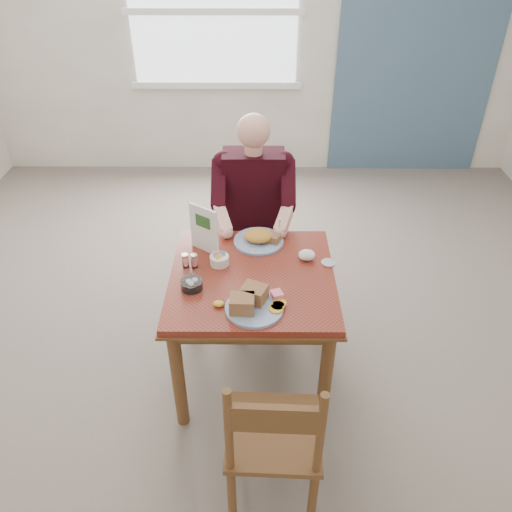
{
  "coord_description": "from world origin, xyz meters",
  "views": [
    {
      "loc": [
        0.03,
        -2.18,
        2.4
      ],
      "look_at": [
        0.02,
        0.0,
        0.87
      ],
      "focal_mm": 35.0,
      "sensor_mm": 36.0,
      "label": 1
    }
  ],
  "objects_px": {
    "table": "(252,290)",
    "diner": "(254,202)",
    "far_plate": "(260,238)",
    "chair_near": "(274,440)",
    "chair_far": "(254,237)",
    "near_plate": "(252,302)"
  },
  "relations": [
    {
      "from": "chair_near",
      "to": "far_plate",
      "type": "bearing_deg",
      "value": 93.09
    },
    {
      "from": "chair_near",
      "to": "diner",
      "type": "relative_size",
      "value": 0.69
    },
    {
      "from": "table",
      "to": "diner",
      "type": "bearing_deg",
      "value": 90.0
    },
    {
      "from": "chair_far",
      "to": "chair_near",
      "type": "distance_m",
      "value": 1.65
    },
    {
      "from": "chair_far",
      "to": "diner",
      "type": "height_order",
      "value": "diner"
    },
    {
      "from": "diner",
      "to": "near_plate",
      "type": "distance_m",
      "value": 0.99
    },
    {
      "from": "chair_far",
      "to": "chair_near",
      "type": "bearing_deg",
      "value": -86.39
    },
    {
      "from": "table",
      "to": "far_plate",
      "type": "xyz_separation_m",
      "value": [
        0.04,
        0.32,
        0.14
      ]
    },
    {
      "from": "chair_far",
      "to": "far_plate",
      "type": "height_order",
      "value": "chair_far"
    },
    {
      "from": "table",
      "to": "chair_near",
      "type": "relative_size",
      "value": 0.97
    },
    {
      "from": "chair_near",
      "to": "far_plate",
      "type": "height_order",
      "value": "chair_near"
    },
    {
      "from": "table",
      "to": "diner",
      "type": "xyz_separation_m",
      "value": [
        0.0,
        0.71,
        0.17
      ]
    },
    {
      "from": "near_plate",
      "to": "far_plate",
      "type": "bearing_deg",
      "value": 86.46
    },
    {
      "from": "chair_far",
      "to": "far_plate",
      "type": "xyz_separation_m",
      "value": [
        0.04,
        -0.48,
        0.3
      ]
    },
    {
      "from": "diner",
      "to": "table",
      "type": "bearing_deg",
      "value": -90.0
    },
    {
      "from": "far_plate",
      "to": "table",
      "type": "bearing_deg",
      "value": -97.27
    },
    {
      "from": "table",
      "to": "diner",
      "type": "height_order",
      "value": "diner"
    },
    {
      "from": "diner",
      "to": "near_plate",
      "type": "relative_size",
      "value": 4.05
    },
    {
      "from": "far_plate",
      "to": "near_plate",
      "type": "bearing_deg",
      "value": -93.54
    },
    {
      "from": "diner",
      "to": "far_plate",
      "type": "relative_size",
      "value": 3.51
    },
    {
      "from": "near_plate",
      "to": "chair_far",
      "type": "bearing_deg",
      "value": 90.21
    },
    {
      "from": "chair_near",
      "to": "diner",
      "type": "distance_m",
      "value": 1.59
    }
  ]
}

